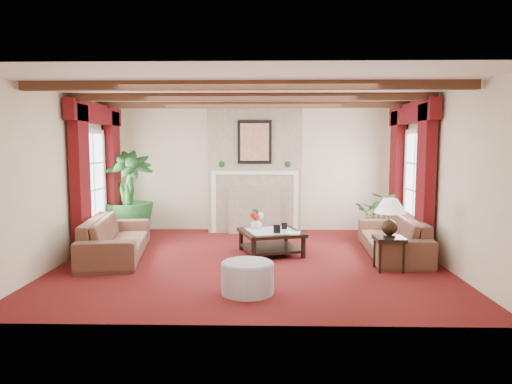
{
  "coord_description": "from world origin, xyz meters",
  "views": [
    {
      "loc": [
        0.24,
        -7.34,
        1.87
      ],
      "look_at": [
        0.07,
        0.4,
        1.08
      ],
      "focal_mm": 32.0,
      "sensor_mm": 36.0,
      "label": 1
    }
  ],
  "objects_px": {
    "coffee_table": "(271,242)",
    "side_table": "(389,253)",
    "potted_palm": "(129,214)",
    "ottoman": "(248,278)",
    "sofa_left": "(116,231)",
    "sofa_right": "(393,230)"
  },
  "relations": [
    {
      "from": "coffee_table",
      "to": "side_table",
      "type": "xyz_separation_m",
      "value": [
        1.76,
        -1.0,
        0.05
      ]
    },
    {
      "from": "potted_palm",
      "to": "side_table",
      "type": "distance_m",
      "value": 5.2
    },
    {
      "from": "sofa_right",
      "to": "coffee_table",
      "type": "relative_size",
      "value": 2.3
    },
    {
      "from": "sofa_left",
      "to": "coffee_table",
      "type": "bearing_deg",
      "value": -93.45
    },
    {
      "from": "coffee_table",
      "to": "ottoman",
      "type": "distance_m",
      "value": 2.15
    },
    {
      "from": "potted_palm",
      "to": "coffee_table",
      "type": "relative_size",
      "value": 2.06
    },
    {
      "from": "coffee_table",
      "to": "ottoman",
      "type": "xyz_separation_m",
      "value": [
        -0.32,
        -2.12,
        -0.01
      ]
    },
    {
      "from": "sofa_left",
      "to": "side_table",
      "type": "relative_size",
      "value": 4.62
    },
    {
      "from": "sofa_left",
      "to": "potted_palm",
      "type": "distance_m",
      "value": 1.61
    },
    {
      "from": "coffee_table",
      "to": "ottoman",
      "type": "relative_size",
      "value": 1.47
    },
    {
      "from": "coffee_table",
      "to": "side_table",
      "type": "distance_m",
      "value": 2.03
    },
    {
      "from": "sofa_left",
      "to": "potted_palm",
      "type": "bearing_deg",
      "value": 0.48
    },
    {
      "from": "sofa_left",
      "to": "sofa_right",
      "type": "distance_m",
      "value": 4.72
    },
    {
      "from": "sofa_left",
      "to": "coffee_table",
      "type": "xyz_separation_m",
      "value": [
        2.62,
        0.24,
        -0.24
      ]
    },
    {
      "from": "coffee_table",
      "to": "potted_palm",
      "type": "bearing_deg",
      "value": 137.98
    },
    {
      "from": "potted_palm",
      "to": "sofa_left",
      "type": "bearing_deg",
      "value": -80.76
    },
    {
      "from": "sofa_left",
      "to": "potted_palm",
      "type": "relative_size",
      "value": 1.16
    },
    {
      "from": "potted_palm",
      "to": "side_table",
      "type": "bearing_deg",
      "value": -26.81
    },
    {
      "from": "potted_palm",
      "to": "side_table",
      "type": "height_order",
      "value": "potted_palm"
    },
    {
      "from": "side_table",
      "to": "ottoman",
      "type": "relative_size",
      "value": 0.76
    },
    {
      "from": "potted_palm",
      "to": "ottoman",
      "type": "xyz_separation_m",
      "value": [
        2.56,
        -3.46,
        -0.3
      ]
    },
    {
      "from": "coffee_table",
      "to": "sofa_left",
      "type": "bearing_deg",
      "value": 168.28
    }
  ]
}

